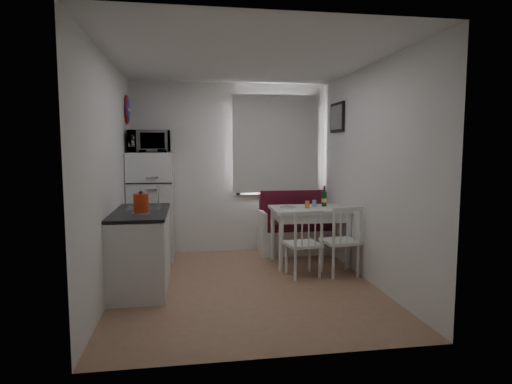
% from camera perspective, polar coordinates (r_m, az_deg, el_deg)
% --- Properties ---
extents(floor, '(3.00, 3.50, 0.02)m').
position_cam_1_polar(floor, '(5.15, -1.38, -12.40)').
color(floor, '#996D51').
rests_on(floor, ground).
extents(ceiling, '(3.00, 3.50, 0.02)m').
position_cam_1_polar(ceiling, '(4.98, -1.46, 17.27)').
color(ceiling, white).
rests_on(ceiling, wall_back).
extents(wall_back, '(3.00, 0.02, 2.60)m').
position_cam_1_polar(wall_back, '(6.63, -3.43, 3.17)').
color(wall_back, white).
rests_on(wall_back, floor).
extents(wall_front, '(3.00, 0.02, 2.60)m').
position_cam_1_polar(wall_front, '(3.18, 2.78, 0.11)').
color(wall_front, white).
rests_on(wall_front, floor).
extents(wall_left, '(0.02, 3.50, 2.60)m').
position_cam_1_polar(wall_left, '(4.93, -18.98, 1.88)').
color(wall_left, white).
rests_on(wall_left, floor).
extents(wall_right, '(0.02, 3.50, 2.60)m').
position_cam_1_polar(wall_right, '(5.31, 14.86, 2.28)').
color(wall_right, white).
rests_on(wall_right, floor).
extents(window, '(1.22, 0.06, 1.47)m').
position_cam_1_polar(window, '(6.70, 2.58, 5.98)').
color(window, white).
rests_on(window, wall_back).
extents(curtain, '(1.35, 0.02, 1.50)m').
position_cam_1_polar(curtain, '(6.63, 2.70, 6.42)').
color(curtain, white).
rests_on(curtain, wall_back).
extents(kitchen_counter, '(0.62, 1.32, 1.16)m').
position_cam_1_polar(kitchen_counter, '(5.17, -15.05, -7.31)').
color(kitchen_counter, white).
rests_on(kitchen_counter, floor).
extents(wall_sign, '(0.03, 0.40, 0.40)m').
position_cam_1_polar(wall_sign, '(6.37, -16.71, 10.47)').
color(wall_sign, '#1B26A7').
rests_on(wall_sign, wall_left).
extents(picture_frame, '(0.04, 0.52, 0.42)m').
position_cam_1_polar(picture_frame, '(6.33, 10.75, 9.74)').
color(picture_frame, black).
rests_on(picture_frame, wall_right).
extents(bench, '(1.33, 0.51, 0.95)m').
position_cam_1_polar(bench, '(6.72, 6.09, -5.29)').
color(bench, white).
rests_on(bench, floor).
extents(dining_table, '(1.07, 0.76, 0.79)m').
position_cam_1_polar(dining_table, '(5.99, 7.17, -2.92)').
color(dining_table, white).
rests_on(dining_table, floor).
extents(chair_left, '(0.45, 0.44, 0.46)m').
position_cam_1_polar(chair_left, '(5.33, 6.53, -5.90)').
color(chair_left, white).
rests_on(chair_left, floor).
extents(chair_right, '(0.47, 0.45, 0.48)m').
position_cam_1_polar(chair_right, '(5.47, 11.51, -5.43)').
color(chair_right, white).
rests_on(chair_right, floor).
extents(fridge, '(0.62, 0.62, 1.55)m').
position_cam_1_polar(fridge, '(6.32, -13.79, -1.91)').
color(fridge, white).
rests_on(fridge, floor).
extents(microwave, '(0.56, 0.38, 0.31)m').
position_cam_1_polar(microwave, '(6.22, -14.04, 6.56)').
color(microwave, white).
rests_on(microwave, fridge).
extents(kettle, '(0.19, 0.19, 0.26)m').
position_cam_1_polar(kettle, '(4.71, -15.08, -1.50)').
color(kettle, red).
rests_on(kettle, kitchen_counter).
extents(wine_bottle, '(0.07, 0.07, 0.29)m').
position_cam_1_polar(wine_bottle, '(6.12, 9.08, -0.54)').
color(wine_bottle, '#133C1C').
rests_on(wine_bottle, dining_table).
extents(drinking_glass_orange, '(0.06, 0.06, 0.10)m').
position_cam_1_polar(drinking_glass_orange, '(5.91, 6.85, -1.67)').
color(drinking_glass_orange, orange).
rests_on(drinking_glass_orange, dining_table).
extents(drinking_glass_blue, '(0.06, 0.06, 0.10)m').
position_cam_1_polar(drinking_glass_blue, '(6.04, 7.78, -1.53)').
color(drinking_glass_blue, '#7BA4D1').
rests_on(drinking_glass_blue, dining_table).
extents(plate, '(0.22, 0.22, 0.02)m').
position_cam_1_polar(plate, '(5.92, 4.33, -2.04)').
color(plate, white).
rests_on(plate, dining_table).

